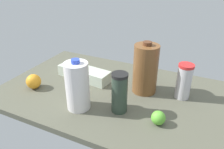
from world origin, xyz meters
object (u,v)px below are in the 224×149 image
(chocolate_milk_jug, at_px, (145,69))
(tumbler_cup, at_px, (184,81))
(orange_loose, at_px, (34,81))
(lime_near_front, at_px, (158,118))
(milk_jug, at_px, (77,86))
(egg_carton, at_px, (84,73))
(shaker_bottle, at_px, (119,93))

(chocolate_milk_jug, xyz_separation_m, tumbler_cup, (-0.20, -0.02, -0.04))
(tumbler_cup, xyz_separation_m, orange_loose, (0.75, 0.26, -0.05))
(chocolate_milk_jug, bearing_deg, orange_loose, 22.72)
(lime_near_front, bearing_deg, milk_jug, 6.60)
(tumbler_cup, height_order, orange_loose, tumbler_cup)
(lime_near_front, bearing_deg, egg_carton, -23.24)
(tumbler_cup, distance_m, orange_loose, 0.80)
(chocolate_milk_jug, bearing_deg, milk_jug, 50.01)
(chocolate_milk_jug, xyz_separation_m, orange_loose, (0.56, 0.23, -0.09))
(shaker_bottle, distance_m, orange_loose, 0.51)
(chocolate_milk_jug, xyz_separation_m, egg_carton, (0.37, 0.02, -0.10))
(tumbler_cup, bearing_deg, chocolate_milk_jug, 6.74)
(tumbler_cup, relative_size, lime_near_front, 2.99)
(milk_jug, relative_size, shaker_bottle, 1.28)
(milk_jug, height_order, tumbler_cup, milk_jug)
(milk_jug, distance_m, egg_carton, 0.31)
(milk_jug, relative_size, egg_carton, 0.77)
(lime_near_front, height_order, orange_loose, orange_loose)
(orange_loose, bearing_deg, tumbler_cup, -161.19)
(milk_jug, bearing_deg, egg_carton, -62.93)
(tumbler_cup, height_order, lime_near_front, tumbler_cup)
(chocolate_milk_jug, relative_size, shaker_bottle, 1.43)
(chocolate_milk_jug, bearing_deg, egg_carton, 2.80)
(shaker_bottle, bearing_deg, lime_near_front, 175.61)
(shaker_bottle, xyz_separation_m, lime_near_front, (-0.19, 0.01, -0.07))
(egg_carton, distance_m, lime_near_front, 0.55)
(shaker_bottle, bearing_deg, egg_carton, -32.52)
(egg_carton, xyz_separation_m, shaker_bottle, (-0.32, 0.20, 0.07))
(egg_carton, bearing_deg, shaker_bottle, 153.57)
(egg_carton, relative_size, orange_loose, 4.04)
(egg_carton, height_order, tumbler_cup, tumbler_cup)
(milk_jug, distance_m, chocolate_milk_jug, 0.37)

